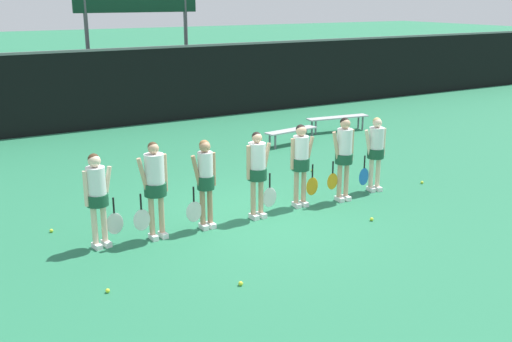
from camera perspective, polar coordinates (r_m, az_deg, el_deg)
ground_plane at (r=11.89m, az=-0.00°, el=-4.30°), size 140.00×140.00×0.00m
fence_windscreen at (r=20.19m, az=-13.83°, el=7.66°), size 60.00×0.08×2.58m
scoreboard at (r=22.29m, az=-11.31°, el=15.69°), size 4.48×0.15×5.14m
bench_courtside at (r=17.51m, az=3.38°, el=3.75°), size 1.77×0.60×0.44m
bench_far at (r=19.37m, az=7.79°, el=4.96°), size 2.13×0.62×0.48m
player_0 at (r=10.49m, az=-14.88°, el=-2.02°), size 0.66×0.37×1.67m
player_1 at (r=10.64m, az=-9.63°, el=-1.07°), size 0.69×0.40×1.77m
player_2 at (r=11.02m, az=-4.87°, el=-0.65°), size 0.63×0.32×1.69m
player_3 at (r=11.49m, az=0.13°, el=0.28°), size 0.67×0.38×1.72m
player_4 at (r=12.17m, az=4.29°, el=1.19°), size 0.65×0.37×1.72m
player_5 at (r=12.61m, az=8.37°, el=1.82°), size 0.64×0.37×1.79m
player_6 at (r=13.40m, az=11.32°, el=2.13°), size 0.64×0.37×1.66m
tennis_ball_0 at (r=14.40m, az=15.53°, el=-1.05°), size 0.07×0.07×0.07m
tennis_ball_1 at (r=9.22m, az=-13.95°, el=-11.00°), size 0.07×0.07×0.07m
tennis_ball_2 at (r=11.83m, az=10.96°, el=-4.53°), size 0.07×0.07×0.07m
tennis_ball_3 at (r=11.77m, az=-15.16°, el=-4.93°), size 0.07×0.07×0.07m
tennis_ball_4 at (r=14.90m, az=5.37°, el=0.07°), size 0.06×0.06×0.06m
tennis_ball_5 at (r=11.70m, az=-18.91°, el=-5.40°), size 0.07×0.07×0.07m
tennis_ball_6 at (r=9.16m, az=-1.47°, el=-10.66°), size 0.07×0.07×0.07m
tennis_ball_7 at (r=12.99m, az=3.93°, el=-2.36°), size 0.07×0.07×0.07m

